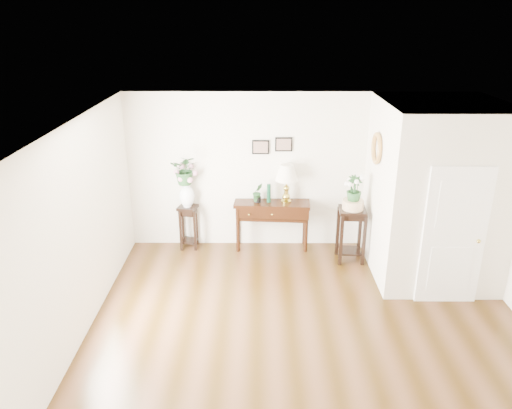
{
  "coord_description": "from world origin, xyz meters",
  "views": [
    {
      "loc": [
        -0.69,
        -5.69,
        4.06
      ],
      "look_at": [
        -0.72,
        1.3,
        1.34
      ],
      "focal_mm": 35.0,
      "sensor_mm": 36.0,
      "label": 1
    }
  ],
  "objects_px": {
    "console_table": "(272,225)",
    "table_lamp": "(286,183)",
    "plant_stand_a": "(189,227)",
    "plant_stand_b": "(351,235)"
  },
  "relations": [
    {
      "from": "table_lamp",
      "to": "plant_stand_b",
      "type": "relative_size",
      "value": 0.74
    },
    {
      "from": "table_lamp",
      "to": "plant_stand_b",
      "type": "height_order",
      "value": "table_lamp"
    },
    {
      "from": "console_table",
      "to": "plant_stand_a",
      "type": "xyz_separation_m",
      "value": [
        -1.51,
        0.0,
        -0.04
      ]
    },
    {
      "from": "console_table",
      "to": "table_lamp",
      "type": "height_order",
      "value": "table_lamp"
    },
    {
      "from": "plant_stand_a",
      "to": "table_lamp",
      "type": "bearing_deg",
      "value": 0.0
    },
    {
      "from": "table_lamp",
      "to": "plant_stand_b",
      "type": "distance_m",
      "value": 1.42
    },
    {
      "from": "plant_stand_a",
      "to": "plant_stand_b",
      "type": "bearing_deg",
      "value": -9.29
    },
    {
      "from": "plant_stand_a",
      "to": "plant_stand_b",
      "type": "relative_size",
      "value": 0.85
    },
    {
      "from": "console_table",
      "to": "table_lamp",
      "type": "xyz_separation_m",
      "value": [
        0.25,
        0.0,
        0.8
      ]
    },
    {
      "from": "console_table",
      "to": "table_lamp",
      "type": "distance_m",
      "value": 0.83
    }
  ]
}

